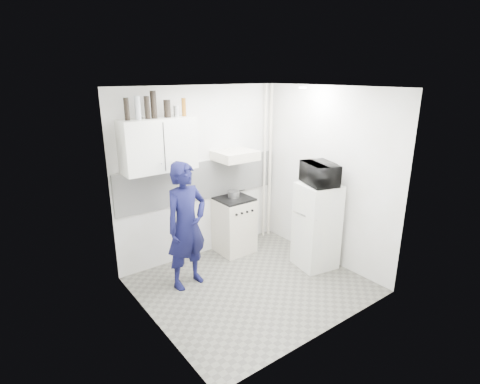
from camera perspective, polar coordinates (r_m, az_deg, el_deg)
floor at (r=5.26m, az=1.84°, el=-13.94°), size 2.80×2.80×0.00m
ceiling at (r=4.49m, az=2.18°, el=15.65°), size 2.80×2.80×0.00m
wall_back at (r=5.70m, az=-5.86°, el=2.77°), size 2.80×0.00×2.80m
wall_left at (r=4.04m, az=-13.77°, el=-4.00°), size 0.00×2.60×2.60m
wall_right at (r=5.66m, az=13.16°, el=2.27°), size 0.00×2.60×2.60m
person at (r=4.95m, az=-8.15°, el=-5.10°), size 0.68×0.50×1.71m
stove at (r=6.00m, az=-0.94°, el=-5.11°), size 0.54×0.54×0.87m
fridge at (r=5.59m, az=11.58°, el=-5.09°), size 0.61×0.61×1.26m
stove_top at (r=5.84m, az=-0.97°, el=-1.02°), size 0.52×0.52×0.03m
saucepan at (r=5.84m, az=-0.97°, el=-0.32°), size 0.18×0.18×0.10m
microwave at (r=5.34m, az=12.10°, el=2.73°), size 0.65×0.54×0.31m
bottle_a at (r=4.89m, az=-16.88°, el=11.99°), size 0.06×0.06×0.27m
bottle_b at (r=4.94m, az=-15.33°, el=12.28°), size 0.08×0.08×0.29m
bottle_c at (r=4.98m, az=-13.98°, el=12.37°), size 0.07×0.07×0.28m
bottle_d at (r=5.02m, az=-13.03°, el=12.83°), size 0.08×0.08×0.35m
canister_a at (r=5.10m, az=-11.04°, el=12.35°), size 0.09×0.09×0.23m
canister_b at (r=5.16m, az=-9.68°, el=12.05°), size 0.08×0.08×0.15m
bottle_e at (r=5.21m, az=-8.56°, el=12.67°), size 0.06×0.06×0.24m
upper_cabinet at (r=5.10m, az=-12.32°, el=7.00°), size 1.00×0.35×0.70m
range_hood at (r=5.68m, az=-0.72°, el=5.59°), size 0.60×0.50×0.14m
backsplash at (r=5.72m, az=-5.75°, el=1.77°), size 2.74×0.03×0.60m
pipe_a at (r=6.38m, az=4.59°, el=4.41°), size 0.05×0.05×2.60m
pipe_b at (r=6.31m, az=3.76°, el=4.27°), size 0.04×0.04×2.60m
ceiling_spot_fixture at (r=5.31m, az=9.53°, el=15.41°), size 0.10×0.10×0.02m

